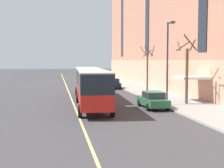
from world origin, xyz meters
TOP-DOWN VIEW (x-y plane):
  - ground_plane at (0.00, 0.00)m, footprint 260.00×260.00m
  - sidewalk at (9.38, 3.00)m, footprint 5.69×160.00m
  - city_bus at (0.08, 0.15)m, footprint 3.60×19.14m
  - parked_car_green_0 at (5.32, 33.11)m, footprint 2.01×4.80m
  - parked_car_green_1 at (5.38, -4.23)m, footprint 2.00×4.65m
  - parked_car_navy_2 at (5.46, 25.97)m, footprint 2.02×4.36m
  - parked_car_black_3 at (5.42, 16.01)m, footprint 1.97×4.69m
  - street_tree_mid_block at (9.22, -2.83)m, footprint 1.77×1.76m
  - street_tree_far_uptown at (9.26, 10.49)m, footprint 1.80×1.74m
  - street_lamp at (7.14, -3.32)m, footprint 0.36×1.48m
  - lane_centerline at (-1.62, 3.00)m, footprint 0.16×140.00m

SIDE VIEW (x-z plane):
  - ground_plane at x=0.00m, z-range 0.00..0.00m
  - lane_centerline at x=-1.62m, z-range 0.00..0.01m
  - sidewalk at x=9.38m, z-range 0.00..0.15m
  - parked_car_navy_2 at x=5.46m, z-range 0.00..1.56m
  - parked_car_black_3 at x=5.42m, z-range 0.00..1.56m
  - parked_car_green_1 at x=5.38m, z-range 0.00..1.56m
  - parked_car_green_0 at x=5.32m, z-range 0.00..1.56m
  - city_bus at x=0.08m, z-range 0.29..3.81m
  - street_tree_far_uptown at x=9.26m, z-range 0.20..6.45m
  - street_tree_mid_block at x=9.22m, z-range 0.12..6.83m
  - street_lamp at x=7.14m, z-range 0.95..8.78m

